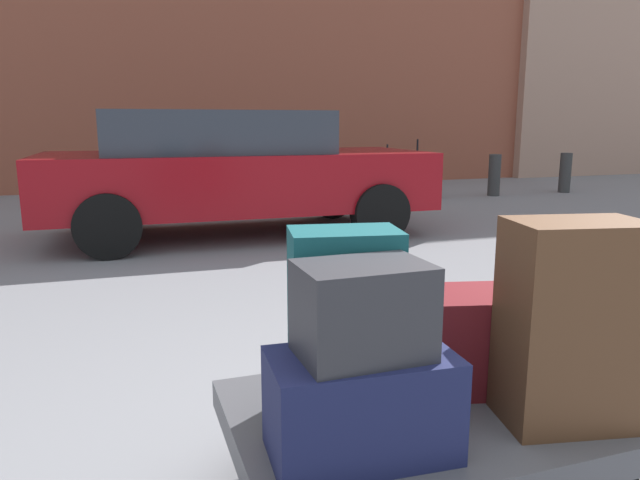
% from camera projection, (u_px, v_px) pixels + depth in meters
% --- Properties ---
extents(luggage_cart, '(1.38, 0.88, 0.34)m').
position_uv_depth(luggage_cart, '(433.00, 423.00, 2.01)').
color(luggage_cart, '#4C4C51').
rests_on(luggage_cart, ground_plane).
extents(duffel_bag_navy_stacked_top, '(0.55, 0.33, 0.30)m').
position_uv_depth(duffel_bag_navy_stacked_top, '(361.00, 405.00, 1.68)').
color(duffel_bag_navy_stacked_top, '#191E47').
rests_on(duffel_bag_navy_stacked_top, luggage_cart).
extents(duffel_bag_maroon_rear_left, '(0.63, 0.43, 0.35)m').
position_uv_depth(duffel_bag_maroon_rear_left, '(450.00, 340.00, 2.11)').
color(duffel_bag_maroon_rear_left, maroon).
rests_on(duffel_bag_maroon_rear_left, luggage_cart).
extents(suitcase_brown_center, '(0.46, 0.34, 0.66)m').
position_uv_depth(suitcase_brown_center, '(572.00, 324.00, 1.84)').
color(suitcase_brown_center, '#51331E').
rests_on(suitcase_brown_center, luggage_cart).
extents(suitcase_teal_front_right, '(0.39, 0.29, 0.62)m').
position_uv_depth(suitcase_teal_front_right, '(344.00, 322.00, 1.92)').
color(suitcase_teal_front_right, '#144C51').
rests_on(suitcase_teal_front_right, luggage_cart).
extents(duffel_bag_charcoal_topmost_pile, '(0.36, 0.26, 0.27)m').
position_uv_depth(duffel_bag_charcoal_topmost_pile, '(363.00, 310.00, 1.62)').
color(duffel_bag_charcoal_topmost_pile, '#2D2D33').
rests_on(duffel_bag_charcoal_topmost_pile, duffel_bag_navy_stacked_top).
extents(parked_car, '(4.34, 2.00, 1.42)m').
position_uv_depth(parked_car, '(233.00, 170.00, 6.71)').
color(parked_car, maroon).
rests_on(parked_car, ground_plane).
extents(bicycle_leaning, '(1.75, 0.28, 0.96)m').
position_uv_depth(bicycle_leaning, '(396.00, 168.00, 12.03)').
color(bicycle_leaning, black).
rests_on(bicycle_leaning, ground_plane).
extents(bollard_kerb_near, '(0.21, 0.21, 0.74)m').
position_uv_depth(bollard_kerb_near, '(369.00, 179.00, 9.68)').
color(bollard_kerb_near, '#383838').
rests_on(bollard_kerb_near, ground_plane).
extents(bollard_kerb_mid, '(0.21, 0.21, 0.74)m').
position_uv_depth(bollard_kerb_mid, '(436.00, 177.00, 10.08)').
color(bollard_kerb_mid, '#383838').
rests_on(bollard_kerb_mid, ground_plane).
extents(bollard_kerb_far, '(0.21, 0.21, 0.74)m').
position_uv_depth(bollard_kerb_far, '(494.00, 175.00, 10.46)').
color(bollard_kerb_far, '#383838').
rests_on(bollard_kerb_far, ground_plane).
extents(bollard_corner, '(0.21, 0.21, 0.74)m').
position_uv_depth(bollard_corner, '(565.00, 173.00, 10.96)').
color(bollard_corner, '#383838').
rests_on(bollard_corner, ground_plane).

